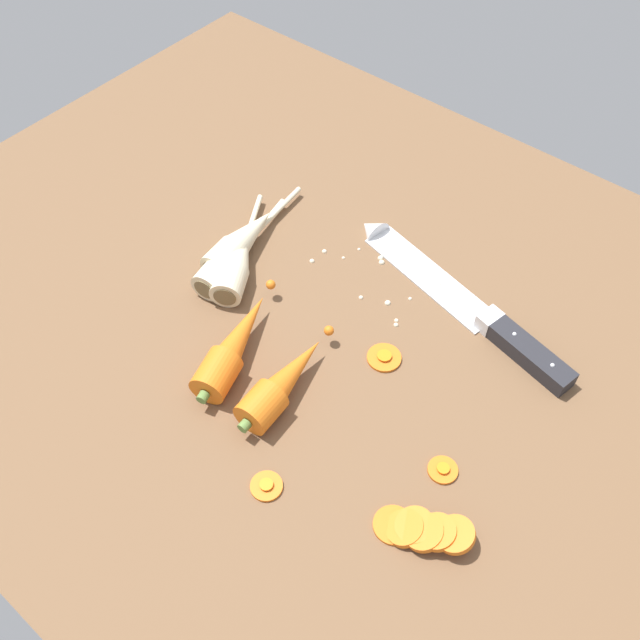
{
  "coord_description": "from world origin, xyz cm",
  "views": [
    {
      "loc": [
        33.03,
        -42.22,
        67.18
      ],
      "look_at": [
        0.0,
        -2.0,
        1.5
      ],
      "focal_mm": 39.68,
      "sensor_mm": 36.0,
      "label": 1
    }
  ],
  "objects_px": {
    "parsnip_mid_left": "(232,257)",
    "carrot_slice_stray_near": "(266,485)",
    "parsnip_mid_right": "(243,240)",
    "carrot_slice_stray_mid": "(384,357)",
    "chefs_knife": "(454,294)",
    "carrot_slice_stray_far": "(443,469)",
    "carrot_slice_stack": "(421,529)",
    "parsnip_front": "(237,260)",
    "whole_carrot": "(233,347)",
    "whole_carrot_second": "(282,383)"
  },
  "relations": [
    {
      "from": "parsnip_mid_left",
      "to": "parsnip_mid_right",
      "type": "xyz_separation_m",
      "value": [
        -0.01,
        0.03,
        -0.0
      ]
    },
    {
      "from": "chefs_knife",
      "to": "carrot_slice_stray_mid",
      "type": "xyz_separation_m",
      "value": [
        -0.01,
        -0.13,
        -0.0
      ]
    },
    {
      "from": "chefs_knife",
      "to": "carrot_slice_stray_near",
      "type": "bearing_deg",
      "value": -91.59
    },
    {
      "from": "whole_carrot",
      "to": "parsnip_front",
      "type": "relative_size",
      "value": 1.0
    },
    {
      "from": "parsnip_mid_right",
      "to": "carrot_slice_stray_near",
      "type": "distance_m",
      "value": 0.34
    },
    {
      "from": "parsnip_mid_right",
      "to": "carrot_slice_stray_far",
      "type": "height_order",
      "value": "parsnip_mid_right"
    },
    {
      "from": "whole_carrot",
      "to": "carrot_slice_stray_near",
      "type": "relative_size",
      "value": 5.33
    },
    {
      "from": "parsnip_mid_right",
      "to": "parsnip_mid_left",
      "type": "bearing_deg",
      "value": -72.37
    },
    {
      "from": "parsnip_mid_left",
      "to": "carrot_slice_stray_near",
      "type": "height_order",
      "value": "parsnip_mid_left"
    },
    {
      "from": "parsnip_front",
      "to": "carrot_slice_stray_far",
      "type": "bearing_deg",
      "value": -11.06
    },
    {
      "from": "whole_carrot",
      "to": "carrot_slice_stack",
      "type": "height_order",
      "value": "whole_carrot"
    },
    {
      "from": "carrot_slice_stack",
      "to": "carrot_slice_stray_near",
      "type": "bearing_deg",
      "value": -158.32
    },
    {
      "from": "carrot_slice_stray_near",
      "to": "carrot_slice_stray_mid",
      "type": "bearing_deg",
      "value": 90.58
    },
    {
      "from": "carrot_slice_stray_near",
      "to": "chefs_knife",
      "type": "bearing_deg",
      "value": 88.41
    },
    {
      "from": "parsnip_front",
      "to": "carrot_slice_stack",
      "type": "height_order",
      "value": "parsnip_front"
    },
    {
      "from": "whole_carrot",
      "to": "parsnip_front",
      "type": "height_order",
      "value": "whole_carrot"
    },
    {
      "from": "carrot_slice_stack",
      "to": "carrot_slice_stray_mid",
      "type": "distance_m",
      "value": 0.21
    },
    {
      "from": "whole_carrot_second",
      "to": "chefs_knife",
      "type": "bearing_deg",
      "value": 73.67
    },
    {
      "from": "parsnip_mid_right",
      "to": "carrot_slice_stack",
      "type": "xyz_separation_m",
      "value": [
        0.4,
        -0.17,
        -0.01
      ]
    },
    {
      "from": "carrot_slice_stray_mid",
      "to": "parsnip_mid_right",
      "type": "bearing_deg",
      "value": 174.66
    },
    {
      "from": "whole_carrot_second",
      "to": "parsnip_mid_right",
      "type": "distance_m",
      "value": 0.23
    },
    {
      "from": "carrot_slice_stray_near",
      "to": "carrot_slice_stack",
      "type": "bearing_deg",
      "value": 21.68
    },
    {
      "from": "parsnip_mid_left",
      "to": "carrot_slice_stray_near",
      "type": "xyz_separation_m",
      "value": [
        0.24,
        -0.2,
        -0.02
      ]
    },
    {
      "from": "parsnip_mid_left",
      "to": "carrot_slice_stray_mid",
      "type": "distance_m",
      "value": 0.24
    },
    {
      "from": "carrot_slice_stray_mid",
      "to": "carrot_slice_stray_far",
      "type": "relative_size",
      "value": 1.26
    },
    {
      "from": "parsnip_mid_left",
      "to": "carrot_slice_stray_near",
      "type": "relative_size",
      "value": 5.71
    },
    {
      "from": "whole_carrot_second",
      "to": "parsnip_mid_right",
      "type": "height_order",
      "value": "whole_carrot_second"
    },
    {
      "from": "parsnip_front",
      "to": "parsnip_mid_left",
      "type": "bearing_deg",
      "value": -176.59
    },
    {
      "from": "chefs_knife",
      "to": "carrot_slice_stray_near",
      "type": "relative_size",
      "value": 10.27
    },
    {
      "from": "whole_carrot_second",
      "to": "parsnip_front",
      "type": "height_order",
      "value": "whole_carrot_second"
    },
    {
      "from": "parsnip_front",
      "to": "parsnip_mid_right",
      "type": "bearing_deg",
      "value": 122.08
    },
    {
      "from": "whole_carrot",
      "to": "parsnip_front",
      "type": "xyz_separation_m",
      "value": [
        -0.09,
        0.1,
        -0.0
      ]
    },
    {
      "from": "parsnip_mid_left",
      "to": "carrot_slice_stray_far",
      "type": "bearing_deg",
      "value": -10.72
    },
    {
      "from": "parsnip_mid_right",
      "to": "carrot_slice_stray_mid",
      "type": "bearing_deg",
      "value": -5.34
    },
    {
      "from": "chefs_knife",
      "to": "carrot_slice_stray_far",
      "type": "relative_size",
      "value": 10.87
    },
    {
      "from": "parsnip_front",
      "to": "carrot_slice_stray_far",
      "type": "height_order",
      "value": "parsnip_front"
    },
    {
      "from": "whole_carrot",
      "to": "parsnip_mid_left",
      "type": "height_order",
      "value": "whole_carrot"
    },
    {
      "from": "whole_carrot",
      "to": "carrot_slice_stray_mid",
      "type": "relative_size",
      "value": 4.47
    },
    {
      "from": "parsnip_mid_right",
      "to": "carrot_slice_stray_near",
      "type": "bearing_deg",
      "value": -42.81
    },
    {
      "from": "whole_carrot",
      "to": "parsnip_mid_left",
      "type": "relative_size",
      "value": 0.93
    },
    {
      "from": "whole_carrot",
      "to": "carrot_slice_stray_far",
      "type": "distance_m",
      "value": 0.27
    },
    {
      "from": "carrot_slice_stray_near",
      "to": "whole_carrot",
      "type": "bearing_deg",
      "value": 144.65
    },
    {
      "from": "whole_carrot_second",
      "to": "parsnip_mid_left",
      "type": "height_order",
      "value": "whole_carrot_second"
    },
    {
      "from": "carrot_slice_stack",
      "to": "carrot_slice_stray_mid",
      "type": "height_order",
      "value": "carrot_slice_stack"
    },
    {
      "from": "chefs_knife",
      "to": "parsnip_mid_right",
      "type": "height_order",
      "value": "parsnip_mid_right"
    },
    {
      "from": "whole_carrot",
      "to": "parsnip_mid_right",
      "type": "distance_m",
      "value": 0.17
    },
    {
      "from": "carrot_slice_stack",
      "to": "carrot_slice_stray_far",
      "type": "xyz_separation_m",
      "value": [
        -0.02,
        0.07,
        -0.01
      ]
    },
    {
      "from": "parsnip_mid_right",
      "to": "carrot_slice_stray_mid",
      "type": "relative_size",
      "value": 4.86
    },
    {
      "from": "parsnip_mid_right",
      "to": "carrot_slice_stray_far",
      "type": "relative_size",
      "value": 6.14
    },
    {
      "from": "carrot_slice_stray_mid",
      "to": "chefs_knife",
      "type": "bearing_deg",
      "value": 84.98
    }
  ]
}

